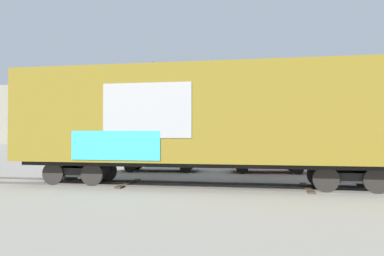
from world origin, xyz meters
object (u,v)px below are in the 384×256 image
freight_car (205,116)px  flagpole (225,99)px  parked_car_red (266,157)px  parked_car_black (159,156)px

freight_car → flagpole: (-0.54, 11.65, 1.86)m
parked_car_red → flagpole: bearing=116.6°
flagpole → parked_car_black: flagpole is taller
freight_car → parked_car_black: size_ratio=3.32×
parked_car_black → parked_car_red: size_ratio=1.07×
parked_car_red → freight_car: bearing=-112.0°
freight_car → flagpole: size_ratio=2.09×
flagpole → parked_car_red: bearing=-63.4°
freight_car → flagpole: 11.81m
parked_car_red → parked_car_black: bearing=-174.3°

